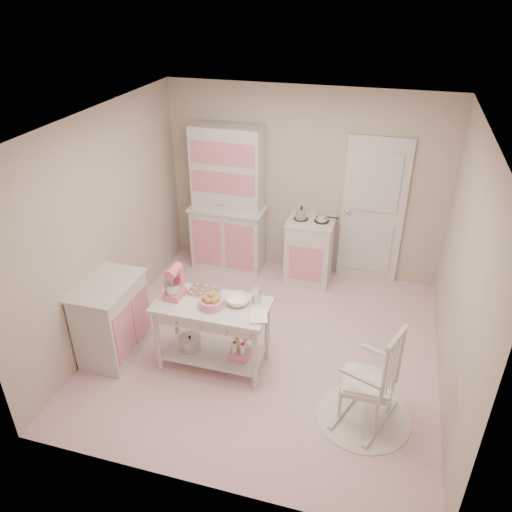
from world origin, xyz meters
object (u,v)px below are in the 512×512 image
(bread_basket, at_px, (211,303))
(rocking_chair, at_px, (369,374))
(stove, at_px, (309,250))
(stand_mixer, at_px, (174,283))
(hutch, at_px, (227,200))
(work_table, at_px, (213,334))
(base_cabinet, at_px, (112,319))

(bread_basket, bearing_deg, rocking_chair, -9.84)
(stove, height_order, stand_mixer, stand_mixer)
(hutch, distance_m, stand_mixer, 2.08)
(stove, bearing_deg, rocking_chair, -67.19)
(rocking_chair, height_order, bread_basket, rocking_chair)
(work_table, height_order, bread_basket, bread_basket)
(stove, distance_m, bread_basket, 2.22)
(stove, relative_size, work_table, 0.77)
(stove, xyz_separation_m, rocking_chair, (1.00, -2.38, 0.09))
(base_cabinet, distance_m, stand_mixer, 0.89)
(stand_mixer, bearing_deg, base_cabinet, -166.69)
(base_cabinet, bearing_deg, rocking_chair, -4.28)
(hutch, xyz_separation_m, bread_basket, (0.56, -2.14, -0.19))
(stand_mixer, bearing_deg, work_table, -0.86)
(stand_mixer, xyz_separation_m, bread_basket, (0.44, -0.07, -0.12))
(base_cabinet, height_order, work_table, base_cabinet)
(stove, bearing_deg, work_table, -107.98)
(rocking_chair, relative_size, stand_mixer, 3.24)
(hutch, bearing_deg, work_table, -75.60)
(rocking_chair, height_order, stand_mixer, stand_mixer)
(rocking_chair, xyz_separation_m, bread_basket, (-1.64, 0.28, 0.30))
(stove, height_order, work_table, stove)
(rocking_chair, bearing_deg, work_table, -170.64)
(stove, xyz_separation_m, stand_mixer, (-1.08, -2.02, 0.51))
(bread_basket, bearing_deg, base_cabinet, -176.27)
(base_cabinet, xyz_separation_m, stand_mixer, (0.72, 0.15, 0.51))
(stove, xyz_separation_m, bread_basket, (-0.64, -2.09, 0.39))
(work_table, distance_m, stand_mixer, 0.71)
(stand_mixer, bearing_deg, bread_basket, -7.17)
(hutch, distance_m, rocking_chair, 3.31)
(hutch, distance_m, bread_basket, 2.22)
(rocking_chair, relative_size, bread_basket, 4.40)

